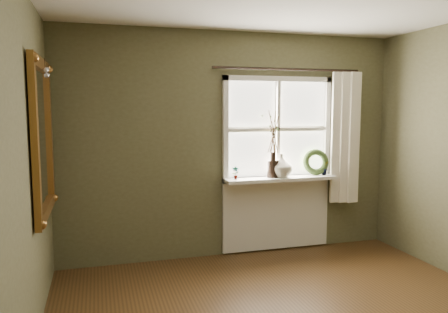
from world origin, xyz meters
TOP-DOWN VIEW (x-y plane):
  - wall_back at (0.00, 2.30)m, footprint 4.00×0.10m
  - window_frame at (0.55, 2.23)m, footprint 1.36×0.06m
  - window_sill at (0.55, 2.12)m, footprint 1.36×0.26m
  - window_apron at (0.55, 2.23)m, footprint 1.36×0.04m
  - dark_jug at (0.45, 2.12)m, footprint 0.18×0.18m
  - cream_vase at (0.55, 2.12)m, footprint 0.34×0.34m
  - wreath at (1.03, 2.16)m, footprint 0.34×0.20m
  - potted_plant_left at (-0.01, 2.12)m, footprint 0.09×0.07m
  - potted_plant_right at (1.13, 2.12)m, footprint 0.10×0.09m
  - curtain at (1.39, 2.13)m, footprint 0.36×0.12m
  - curtain_rod at (0.65, 2.17)m, footprint 1.84×0.03m
  - gilt_mirror at (-1.96, 1.42)m, footprint 0.10×1.13m

SIDE VIEW (x-z plane):
  - window_apron at x=0.55m, z-range 0.02..0.90m
  - window_sill at x=0.55m, z-range 0.88..0.92m
  - potted_plant_left at x=-0.01m, z-range 0.92..1.07m
  - potted_plant_right at x=1.13m, z-range 0.92..1.09m
  - dark_jug at x=0.45m, z-range 0.92..1.12m
  - wreath at x=1.03m, z-range 0.88..1.21m
  - cream_vase at x=0.55m, z-range 0.92..1.19m
  - wall_back at x=0.00m, z-range 0.00..2.60m
  - curtain at x=1.39m, z-range 0.57..2.16m
  - gilt_mirror at x=-1.96m, z-range 0.81..2.15m
  - window_frame at x=0.55m, z-range 0.86..2.10m
  - curtain_rod at x=0.65m, z-range 2.16..2.20m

